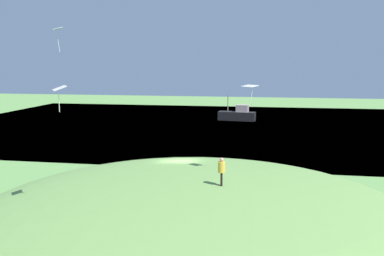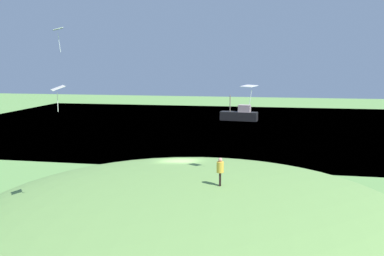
# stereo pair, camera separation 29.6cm
# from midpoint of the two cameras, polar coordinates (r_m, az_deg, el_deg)

# --- Properties ---
(ground_plane) EXTENTS (160.00, 160.00, 0.00)m
(ground_plane) POSITION_cam_midpoint_polar(r_m,az_deg,el_deg) (31.58, -1.45, -7.69)
(ground_plane) COLOR #689B4E
(lake_water) EXTENTS (51.42, 80.00, 0.40)m
(lake_water) POSITION_cam_midpoint_polar(r_m,az_deg,el_deg) (61.13, 4.43, 0.25)
(lake_water) COLOR #34476C
(lake_water) RESTS_ON ground_plane
(grass_hill) EXTENTS (26.45, 26.71, 4.46)m
(grass_hill) POSITION_cam_midpoint_polar(r_m,az_deg,el_deg) (24.73, 0.35, -12.50)
(grass_hill) COLOR #6F9B4E
(grass_hill) RESTS_ON ground_plane
(boat_on_lake) EXTENTS (2.42, 5.88, 3.93)m
(boat_on_lake) POSITION_cam_midpoint_polar(r_m,az_deg,el_deg) (65.74, 6.62, 1.78)
(boat_on_lake) COLOR black
(boat_on_lake) RESTS_ON lake_water
(person_near_shore) EXTENTS (0.44, 0.44, 1.60)m
(person_near_shore) POSITION_cam_midpoint_polar(r_m,az_deg,el_deg) (23.45, 4.21, -5.48)
(person_near_shore) COLOR black
(person_near_shore) RESTS_ON grass_hill
(kite_0) EXTENTS (1.38, 1.24, 1.94)m
(kite_0) POSITION_cam_midpoint_polar(r_m,az_deg,el_deg) (35.86, -17.47, 12.59)
(kite_0) COLOR white
(kite_5) EXTENTS (1.13, 1.05, 1.33)m
(kite_5) POSITION_cam_midpoint_polar(r_m,az_deg,el_deg) (22.19, -17.37, 5.08)
(kite_5) COLOR silver
(kite_6) EXTENTS (1.09, 1.12, 1.19)m
(kite_6) POSITION_cam_midpoint_polar(r_m,az_deg,el_deg) (25.83, 8.08, 5.57)
(kite_6) COLOR white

